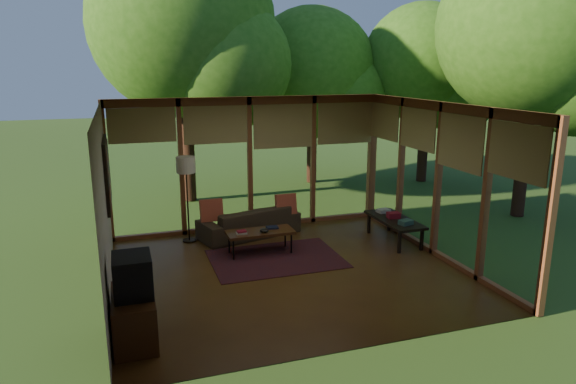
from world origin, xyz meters
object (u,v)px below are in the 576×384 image
object	(u,v)px
sofa	(249,222)
side_console	(395,221)
media_cabinet	(134,317)
television	(133,275)
floor_lamp	(186,170)
coffee_table	(260,233)

from	to	relation	value
sofa	side_console	world-z (taller)	sofa
media_cabinet	television	xyz separation A→B (m)	(0.02, 0.00, 0.55)
media_cabinet	floor_lamp	size ratio (longest dim) A/B	0.61
coffee_table	sofa	bearing A→B (deg)	86.91
coffee_table	side_console	distance (m)	2.62
sofa	coffee_table	distance (m)	1.04
sofa	television	size ratio (longest dim) A/B	3.60
media_cabinet	television	size ratio (longest dim) A/B	1.82
media_cabinet	side_console	world-z (taller)	media_cabinet
floor_lamp	side_console	bearing A→B (deg)	-18.29
media_cabinet	sofa	bearing A→B (deg)	56.16
sofa	media_cabinet	world-z (taller)	media_cabinet
floor_lamp	coffee_table	distance (m)	1.85
sofa	media_cabinet	xyz separation A→B (m)	(-2.31, -3.45, 0.01)
sofa	television	xyz separation A→B (m)	(-2.29, -3.45, 0.56)
television	floor_lamp	distance (m)	3.69
media_cabinet	side_console	bearing A→B (deg)	24.71
coffee_table	side_console	world-z (taller)	side_console
coffee_table	side_console	size ratio (longest dim) A/B	0.86
media_cabinet	side_console	distance (m)	5.36
sofa	coffee_table	size ratio (longest dim) A/B	1.65
sofa	coffee_table	bearing A→B (deg)	71.59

